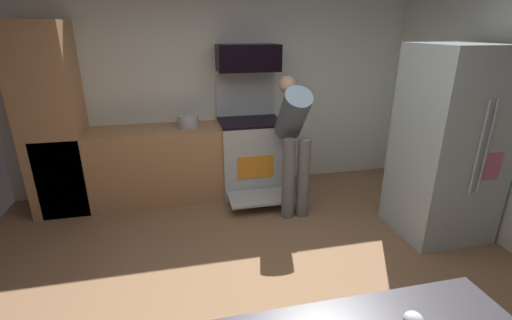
{
  "coord_description": "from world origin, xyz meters",
  "views": [
    {
      "loc": [
        -0.54,
        -2.25,
        2.02
      ],
      "look_at": [
        0.03,
        0.3,
        1.05
      ],
      "focal_mm": 24.98,
      "sensor_mm": 36.0,
      "label": 1
    }
  ],
  "objects_px": {
    "person_cook": "(293,136)",
    "microwave": "(248,58)",
    "stock_pot": "(188,121)",
    "refrigerator": "(449,145)",
    "oven_range": "(250,154)"
  },
  "relations": [
    {
      "from": "refrigerator",
      "to": "person_cook",
      "type": "distance_m",
      "value": 1.54
    },
    {
      "from": "person_cook",
      "to": "microwave",
      "type": "bearing_deg",
      "value": 115.34
    },
    {
      "from": "microwave",
      "to": "stock_pot",
      "type": "bearing_deg",
      "value": -173.94
    },
    {
      "from": "oven_range",
      "to": "person_cook",
      "type": "height_order",
      "value": "oven_range"
    },
    {
      "from": "refrigerator",
      "to": "person_cook",
      "type": "relative_size",
      "value": 1.24
    },
    {
      "from": "microwave",
      "to": "stock_pot",
      "type": "height_order",
      "value": "microwave"
    },
    {
      "from": "microwave",
      "to": "refrigerator",
      "type": "xyz_separation_m",
      "value": [
        1.7,
        -1.49,
        -0.74
      ]
    },
    {
      "from": "stock_pot",
      "to": "oven_range",
      "type": "bearing_deg",
      "value": -1.12
    },
    {
      "from": "oven_range",
      "to": "microwave",
      "type": "distance_m",
      "value": 1.18
    },
    {
      "from": "stock_pot",
      "to": "refrigerator",
      "type": "bearing_deg",
      "value": -29.78
    },
    {
      "from": "microwave",
      "to": "person_cook",
      "type": "bearing_deg",
      "value": -64.66
    },
    {
      "from": "oven_range",
      "to": "refrigerator",
      "type": "distance_m",
      "value": 2.24
    },
    {
      "from": "microwave",
      "to": "oven_range",
      "type": "bearing_deg",
      "value": -90.0
    },
    {
      "from": "oven_range",
      "to": "refrigerator",
      "type": "xyz_separation_m",
      "value": [
        1.7,
        -1.39,
        0.44
      ]
    },
    {
      "from": "oven_range",
      "to": "microwave",
      "type": "xyz_separation_m",
      "value": [
        0.0,
        0.09,
        1.18
      ]
    }
  ]
}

